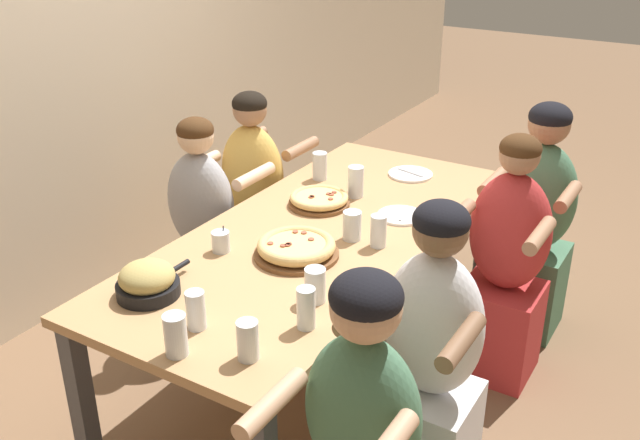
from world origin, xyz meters
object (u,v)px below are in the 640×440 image
object	(u,v)px
drinking_glass_a	(356,182)
diner_near_midright	(505,272)
skillet_bowl	(148,281)
diner_near_midleft	(429,370)
pizza_board_main	(296,248)
drinking_glass_c	(248,343)
drinking_glass_f	(315,287)
drinking_glass_b	(196,310)
drinking_glass_e	(352,227)
pizza_board_second	(319,200)
diner_far_center	(204,240)
empty_plate_a	(410,174)
diner_near_right	(534,230)
cocktail_glass_blue	(221,243)
drinking_glass_d	(306,311)
diner_far_midright	(254,207)
empty_plate_b	(401,215)
drinking_glass_i	(320,167)
drinking_glass_h	(378,233)
drinking_glass_g	(176,335)

from	to	relation	value
drinking_glass_a	diner_near_midright	size ratio (longest dim) A/B	0.13
skillet_bowl	diner_near_midleft	world-z (taller)	diner_near_midleft
pizza_board_main	drinking_glass_a	xyz separation A→B (m)	(0.65, 0.09, 0.04)
drinking_glass_c	drinking_glass_f	bearing A→B (deg)	0.10
drinking_glass_b	drinking_glass_e	distance (m)	0.85
drinking_glass_a	diner_near_midright	world-z (taller)	diner_near_midright
pizza_board_main	drinking_glass_b	size ratio (longest dim) A/B	2.50
pizza_board_second	diner_near_midleft	size ratio (longest dim) A/B	0.24
diner_near_midleft	diner_far_center	size ratio (longest dim) A/B	1.05
empty_plate_a	diner_far_center	distance (m)	1.09
empty_plate_a	diner_near_right	xyz separation A→B (m)	(0.11, -0.63, -0.20)
empty_plate_a	cocktail_glass_blue	world-z (taller)	cocktail_glass_blue
empty_plate_a	diner_near_midright	xyz separation A→B (m)	(-0.34, -0.63, -0.23)
drinking_glass_e	diner_near_midleft	size ratio (longest dim) A/B	0.10
drinking_glass_d	diner_far_midright	bearing A→B (deg)	42.88
drinking_glass_d	diner_far_midright	distance (m)	1.55
diner_near_midright	cocktail_glass_blue	bearing A→B (deg)	41.38
skillet_bowl	empty_plate_b	world-z (taller)	skillet_bowl
drinking_glass_c	drinking_glass_i	xyz separation A→B (m)	(1.41, 0.59, 0.01)
drinking_glass_d	diner_near_midleft	bearing A→B (deg)	-53.08
drinking_glass_d	drinking_glass_h	bearing A→B (deg)	5.72
drinking_glass_f	drinking_glass_g	size ratio (longest dim) A/B	0.90
pizza_board_second	diner_near_midleft	distance (m)	1.07
drinking_glass_a	diner_near_right	size ratio (longest dim) A/B	0.13
drinking_glass_e	diner_far_midright	bearing A→B (deg)	61.54
diner_far_midright	diner_near_midleft	size ratio (longest dim) A/B	0.98
empty_plate_a	drinking_glass_g	xyz separation A→B (m)	(-1.79, -0.02, 0.06)
cocktail_glass_blue	diner_near_midright	size ratio (longest dim) A/B	0.09
pizza_board_main	drinking_glass_c	distance (m)	0.69
drinking_glass_e	drinking_glass_f	xyz separation A→B (m)	(-0.50, -0.13, 0.00)
drinking_glass_e	diner_near_midleft	distance (m)	0.71
drinking_glass_i	diner_near_midleft	size ratio (longest dim) A/B	0.12
drinking_glass_b	diner_near_midright	bearing A→B (deg)	-26.82
drinking_glass_g	drinking_glass_f	bearing A→B (deg)	-22.34
pizza_board_second	empty_plate_a	xyz separation A→B (m)	(0.57, -0.20, -0.02)
diner_far_center	diner_near_midleft	bearing A→B (deg)	-17.34
pizza_board_second	drinking_glass_e	world-z (taller)	drinking_glass_e
drinking_glass_b	diner_near_right	world-z (taller)	diner_near_right
drinking_glass_i	diner_far_midright	bearing A→B (deg)	97.92
drinking_glass_c	diner_near_right	world-z (taller)	diner_near_right
drinking_glass_d	drinking_glass_f	distance (m)	0.17
pizza_board_main	diner_far_midright	bearing A→B (deg)	46.02
drinking_glass_g	drinking_glass_h	size ratio (longest dim) A/B	1.05
drinking_glass_b	drinking_glass_f	xyz separation A→B (m)	(0.35, -0.25, -0.01)
diner_near_midright	pizza_board_main	bearing A→B (deg)	47.10
empty_plate_b	diner_near_midright	bearing A→B (deg)	-72.27
drinking_glass_b	drinking_glass_g	bearing A→B (deg)	-163.49
pizza_board_main	skillet_bowl	bearing A→B (deg)	150.89
drinking_glass_b	drinking_glass_h	distance (m)	0.88
pizza_board_main	empty_plate_a	bearing A→B (deg)	-1.15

